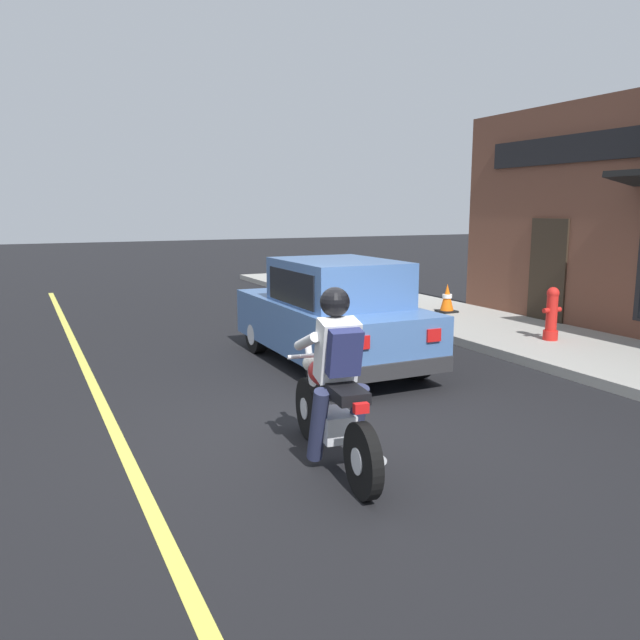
% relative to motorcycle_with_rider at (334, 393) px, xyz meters
% --- Properties ---
extents(ground_plane, '(80.00, 80.00, 0.00)m').
position_rel_motorcycle_with_rider_xyz_m(ground_plane, '(0.14, 0.84, -0.68)').
color(ground_plane, black).
extents(sidewalk_curb, '(2.60, 22.00, 0.14)m').
position_rel_motorcycle_with_rider_xyz_m(sidewalk_curb, '(5.46, 3.84, -0.61)').
color(sidewalk_curb, '#9E9B93').
rests_on(sidewalk_curb, ground).
extents(lane_stripe, '(0.12, 19.80, 0.01)m').
position_rel_motorcycle_with_rider_xyz_m(lane_stripe, '(-1.66, 3.84, -0.67)').
color(lane_stripe, '#D1C64C').
rests_on(lane_stripe, ground).
extents(motorcycle_with_rider, '(0.63, 2.02, 1.62)m').
position_rel_motorcycle_with_rider_xyz_m(motorcycle_with_rider, '(0.00, 0.00, 0.00)').
color(motorcycle_with_rider, black).
rests_on(motorcycle_with_rider, ground).
extents(car_hatchback, '(1.67, 3.79, 1.57)m').
position_rel_motorcycle_with_rider_xyz_m(car_hatchback, '(1.64, 3.24, 0.09)').
color(car_hatchback, black).
rests_on(car_hatchback, ground).
extents(fire_hydrant, '(0.36, 0.24, 0.88)m').
position_rel_motorcycle_with_rider_xyz_m(fire_hydrant, '(5.42, 2.69, -0.11)').
color(fire_hydrant, red).
rests_on(fire_hydrant, sidewalk_curb).
extents(traffic_cone, '(0.36, 0.36, 0.60)m').
position_rel_motorcycle_with_rider_xyz_m(traffic_cone, '(5.61, 5.71, -0.25)').
color(traffic_cone, black).
rests_on(traffic_cone, sidewalk_curb).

